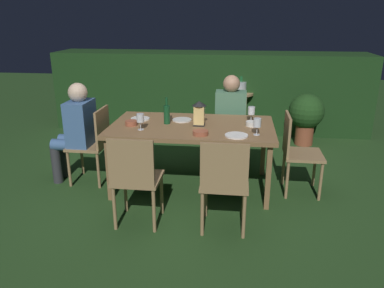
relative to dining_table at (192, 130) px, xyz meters
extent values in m
plane|color=#26471E|center=(0.00, 0.00, -0.67)|extent=(16.00, 16.00, 0.00)
cube|color=olive|center=(0.00, 0.00, 0.03)|extent=(1.75, 1.01, 0.04)
cube|color=olive|center=(-0.81, -0.43, -0.33)|extent=(0.05, 0.05, 0.68)
cube|color=olive|center=(0.81, -0.43, -0.33)|extent=(0.05, 0.05, 0.68)
cube|color=olive|center=(-0.81, 0.43, -0.33)|extent=(0.05, 0.05, 0.68)
cube|color=olive|center=(0.81, 0.43, -0.33)|extent=(0.05, 0.05, 0.68)
cube|color=#9E7A51|center=(0.39, 0.82, -0.23)|extent=(0.42, 0.40, 0.03)
cube|color=#9E7A51|center=(0.39, 1.01, -0.01)|extent=(0.40, 0.03, 0.42)
cylinder|color=#9E7A51|center=(0.57, 0.65, -0.46)|extent=(0.03, 0.03, 0.42)
cylinder|color=#9E7A51|center=(0.21, 0.65, -0.46)|extent=(0.03, 0.03, 0.42)
cylinder|color=#9E7A51|center=(0.57, 0.99, -0.46)|extent=(0.03, 0.03, 0.42)
cylinder|color=#9E7A51|center=(0.21, 0.99, -0.46)|extent=(0.03, 0.03, 0.42)
cube|color=#4C7A5B|center=(0.39, 0.76, 0.03)|extent=(0.38, 0.24, 0.50)
sphere|color=tan|center=(0.39, 0.76, 0.38)|extent=(0.21, 0.21, 0.21)
cylinder|color=#4C7A5B|center=(0.48, 0.62, -0.21)|extent=(0.13, 0.36, 0.13)
cylinder|color=#4C7A5B|center=(0.30, 0.62, -0.21)|extent=(0.13, 0.36, 0.13)
cylinder|color=#333338|center=(0.48, 0.46, -0.44)|extent=(0.11, 0.11, 0.45)
cylinder|color=#333338|center=(0.30, 0.46, -0.44)|extent=(0.11, 0.11, 0.45)
cube|color=#9E7A51|center=(1.20, 0.00, -0.23)|extent=(0.40, 0.42, 0.03)
cube|color=#9E7A51|center=(1.01, 0.00, -0.01)|extent=(0.03, 0.40, 0.42)
cylinder|color=#9E7A51|center=(1.37, 0.18, -0.46)|extent=(0.03, 0.03, 0.42)
cylinder|color=#9E7A51|center=(1.37, -0.18, -0.46)|extent=(0.03, 0.03, 0.42)
cylinder|color=#9E7A51|center=(1.03, 0.18, -0.46)|extent=(0.03, 0.03, 0.42)
cylinder|color=#9E7A51|center=(1.03, -0.18, -0.46)|extent=(0.03, 0.03, 0.42)
cube|color=#9E7A51|center=(0.39, -0.82, -0.23)|extent=(0.42, 0.40, 0.03)
cube|color=#9E7A51|center=(0.39, -1.01, -0.01)|extent=(0.40, 0.02, 0.42)
cylinder|color=#9E7A51|center=(0.21, -0.65, -0.46)|extent=(0.03, 0.03, 0.42)
cylinder|color=#9E7A51|center=(0.57, -0.65, -0.46)|extent=(0.03, 0.03, 0.42)
cylinder|color=#9E7A51|center=(0.21, -0.99, -0.46)|extent=(0.03, 0.03, 0.42)
cylinder|color=#9E7A51|center=(0.57, -0.99, -0.46)|extent=(0.03, 0.03, 0.42)
cube|color=#9E7A51|center=(-1.20, 0.00, -0.23)|extent=(0.40, 0.42, 0.03)
cube|color=#9E7A51|center=(-1.01, 0.00, -0.01)|extent=(0.03, 0.40, 0.42)
cylinder|color=#9E7A51|center=(-1.37, -0.18, -0.46)|extent=(0.03, 0.03, 0.42)
cylinder|color=#9E7A51|center=(-1.37, 0.18, -0.46)|extent=(0.03, 0.03, 0.42)
cylinder|color=#9E7A51|center=(-1.03, -0.18, -0.46)|extent=(0.03, 0.03, 0.42)
cylinder|color=#9E7A51|center=(-1.03, 0.18, -0.46)|extent=(0.03, 0.03, 0.42)
cube|color=#426699|center=(-1.26, 0.00, 0.03)|extent=(0.24, 0.38, 0.50)
sphere|color=beige|center=(-1.26, 0.00, 0.38)|extent=(0.21, 0.21, 0.21)
cylinder|color=#426699|center=(-1.40, -0.09, -0.21)|extent=(0.36, 0.13, 0.13)
cylinder|color=#426699|center=(-1.40, 0.09, -0.21)|extent=(0.36, 0.13, 0.13)
cylinder|color=#333338|center=(-1.56, -0.09, -0.44)|extent=(0.11, 0.11, 0.45)
cylinder|color=#333338|center=(-1.56, 0.09, -0.44)|extent=(0.11, 0.11, 0.45)
cube|color=#9E7A51|center=(-0.39, -0.82, -0.23)|extent=(0.42, 0.40, 0.03)
cube|color=#9E7A51|center=(-0.39, -1.01, -0.01)|extent=(0.40, 0.02, 0.42)
cylinder|color=#9E7A51|center=(-0.57, -0.65, -0.46)|extent=(0.03, 0.03, 0.42)
cylinder|color=#9E7A51|center=(-0.21, -0.65, -0.46)|extent=(0.03, 0.03, 0.42)
cylinder|color=#9E7A51|center=(-0.57, -0.99, -0.46)|extent=(0.03, 0.03, 0.42)
cylinder|color=#9E7A51|center=(-0.21, -0.99, -0.46)|extent=(0.03, 0.03, 0.42)
cube|color=black|center=(0.08, 0.01, 0.06)|extent=(0.12, 0.12, 0.01)
cube|color=#F9D17A|center=(0.08, 0.01, 0.17)|extent=(0.11, 0.11, 0.20)
cone|color=black|center=(0.08, 0.01, 0.29)|extent=(0.15, 0.15, 0.05)
cylinder|color=#144723|center=(-0.28, 0.02, 0.15)|extent=(0.07, 0.07, 0.20)
cylinder|color=#144723|center=(-0.28, 0.02, 0.30)|extent=(0.03, 0.03, 0.09)
cylinder|color=silver|center=(-0.51, -0.24, 0.05)|extent=(0.06, 0.06, 0.00)
cylinder|color=silver|center=(-0.51, -0.24, 0.09)|extent=(0.01, 0.01, 0.08)
cylinder|color=silver|center=(-0.51, -0.24, 0.18)|extent=(0.08, 0.08, 0.08)
cylinder|color=maroon|center=(-0.51, -0.24, 0.15)|extent=(0.07, 0.07, 0.03)
cylinder|color=silver|center=(0.63, 0.22, 0.05)|extent=(0.06, 0.06, 0.00)
cylinder|color=silver|center=(0.63, 0.22, 0.09)|extent=(0.01, 0.01, 0.08)
cylinder|color=silver|center=(0.63, 0.22, 0.18)|extent=(0.08, 0.08, 0.08)
cylinder|color=maroon|center=(0.63, 0.22, 0.15)|extent=(0.07, 0.07, 0.03)
cylinder|color=silver|center=(0.68, -0.27, 0.05)|extent=(0.06, 0.06, 0.00)
cylinder|color=silver|center=(0.68, -0.27, 0.09)|extent=(0.01, 0.01, 0.08)
cylinder|color=silver|center=(0.68, -0.27, 0.18)|extent=(0.08, 0.08, 0.08)
cylinder|color=maroon|center=(0.68, -0.27, 0.15)|extent=(0.07, 0.07, 0.03)
cylinder|color=white|center=(0.48, -0.34, 0.06)|extent=(0.23, 0.23, 0.01)
cylinder|color=white|center=(-0.61, 0.16, 0.06)|extent=(0.22, 0.22, 0.01)
cylinder|color=silver|center=(-0.14, 0.17, 0.06)|extent=(0.21, 0.21, 0.01)
cylinder|color=#9E5138|center=(-0.65, -0.09, 0.08)|extent=(0.13, 0.13, 0.05)
cylinder|color=#424C1E|center=(-0.65, -0.09, 0.09)|extent=(0.11, 0.11, 0.02)
cylinder|color=#9E5138|center=(0.13, -0.33, 0.07)|extent=(0.16, 0.16, 0.04)
cylinder|color=tan|center=(0.13, -0.33, 0.08)|extent=(0.13, 0.13, 0.01)
cylinder|color=silver|center=(0.64, 0.05, 0.08)|extent=(0.13, 0.13, 0.05)
cylinder|color=#477533|center=(0.64, 0.05, 0.09)|extent=(0.11, 0.11, 0.01)
cylinder|color=#9E7A51|center=(0.47, 2.02, 0.01)|extent=(0.49, 0.49, 0.03)
cylinder|color=#9E7A51|center=(0.47, 2.02, -0.34)|extent=(0.07, 0.07, 0.66)
cylinder|color=#9E7A51|center=(0.47, 2.02, -0.66)|extent=(0.37, 0.37, 0.02)
cylinder|color=#B2B7BF|center=(0.47, 2.02, 0.11)|extent=(0.26, 0.26, 0.17)
cylinder|color=white|center=(0.47, 2.02, 0.15)|extent=(0.23, 0.23, 0.04)
cylinder|color=#1E5B2D|center=(0.43, 2.02, 0.20)|extent=(0.07, 0.07, 0.16)
cylinder|color=#1E5B2D|center=(0.43, 2.02, 0.32)|extent=(0.03, 0.03, 0.09)
cylinder|color=#195128|center=(0.52, 2.03, 0.20)|extent=(0.07, 0.07, 0.16)
cylinder|color=#195128|center=(0.52, 2.03, 0.32)|extent=(0.03, 0.03, 0.09)
cube|color=#193816|center=(0.00, 2.41, -0.04)|extent=(5.12, 0.81, 1.27)
cylinder|color=brown|center=(1.48, 1.66, -0.52)|extent=(0.26, 0.26, 0.29)
sphere|color=#1E4219|center=(1.48, 1.66, -0.16)|extent=(0.51, 0.51, 0.51)
camera|label=1|loc=(0.49, -3.89, 1.18)|focal=35.37mm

